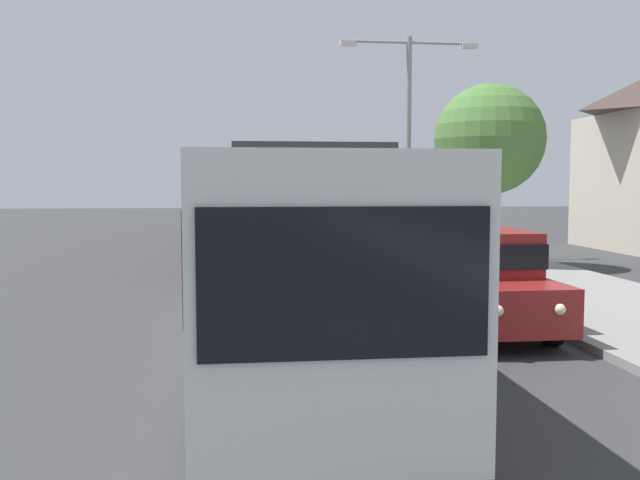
# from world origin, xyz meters

# --- Properties ---
(bus_lead) EXTENTS (2.58, 11.99, 3.21)m
(bus_lead) POSITION_xyz_m (-1.30, 13.74, 1.69)
(bus_lead) COLOR silver
(bus_lead) RESTS_ON ground_plane
(bus_second_in_line) EXTENTS (2.58, 12.11, 3.21)m
(bus_second_in_line) POSITION_xyz_m (-1.30, 27.31, 1.69)
(bus_second_in_line) COLOR maroon
(bus_second_in_line) RESTS_ON ground_plane
(bus_middle) EXTENTS (2.58, 11.55, 3.21)m
(bus_middle) POSITION_xyz_m (-1.30, 40.62, 1.69)
(bus_middle) COLOR maroon
(bus_middle) RESTS_ON ground_plane
(bus_fourth_in_line) EXTENTS (2.58, 10.94, 3.21)m
(bus_fourth_in_line) POSITION_xyz_m (-1.30, 53.14, 1.69)
(bus_fourth_in_line) COLOR silver
(bus_fourth_in_line) RESTS_ON ground_plane
(bus_rear) EXTENTS (2.58, 11.15, 3.21)m
(bus_rear) POSITION_xyz_m (-1.30, 65.97, 1.69)
(bus_rear) COLOR maroon
(bus_rear) RESTS_ON ground_plane
(white_suv) EXTENTS (1.86, 4.88, 1.90)m
(white_suv) POSITION_xyz_m (2.40, 15.22, 1.03)
(white_suv) COLOR maroon
(white_suv) RESTS_ON ground_plane
(box_truck_oncoming) EXTENTS (2.35, 7.78, 3.15)m
(box_truck_oncoming) POSITION_xyz_m (-4.60, 66.94, 1.71)
(box_truck_oncoming) COLOR #B7B7BC
(box_truck_oncoming) RESTS_ON ground_plane
(streetlamp_mid) EXTENTS (4.96, 0.28, 7.79)m
(streetlamp_mid) POSITION_xyz_m (4.10, 27.25, 4.89)
(streetlamp_mid) COLOR gray
(streetlamp_mid) RESTS_ON sidewalk
(roadside_tree) EXTENTS (3.57, 3.57, 5.81)m
(roadside_tree) POSITION_xyz_m (6.09, 24.47, 4.16)
(roadside_tree) COLOR #4C3823
(roadside_tree) RESTS_ON sidewalk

